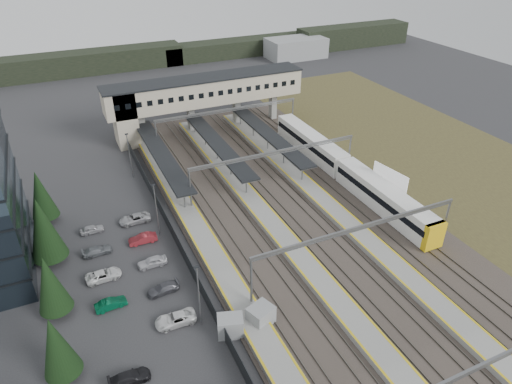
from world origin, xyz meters
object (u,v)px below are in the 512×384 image
footbridge (193,95)px  billboard (390,180)px  relay_cabin_far (261,316)px  train (344,169)px  relay_cabin_near (230,326)px

footbridge → billboard: size_ratio=6.12×
relay_cabin_far → billboard: (28.32, 14.43, 2.73)m
relay_cabin_far → billboard: 31.90m
relay_cabin_far → footbridge: 54.08m
train → billboard: (2.19, -8.50, 1.74)m
footbridge → billboard: footbridge is taller
billboard → relay_cabin_far: bearing=-153.0°
relay_cabin_far → footbridge: (9.83, 52.75, 6.74)m
train → billboard: billboard is taller
relay_cabin_far → footbridge: bearing=79.4°
relay_cabin_far → train: train is taller
footbridge → billboard: 42.73m
relay_cabin_near → billboard: 34.96m
relay_cabin_near → train: (29.59, 22.78, 1.06)m
relay_cabin_far → relay_cabin_near: bearing=177.5°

